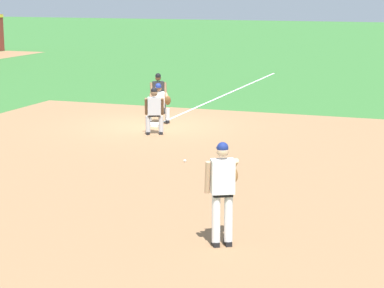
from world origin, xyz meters
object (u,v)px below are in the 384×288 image
(pitcher, at_px, (223,187))
(first_baseman, at_px, (159,102))
(baserunner, at_px, (154,109))
(first_base_bag, at_px, (155,125))
(umpire, at_px, (158,92))
(baseball, at_px, (185,161))

(pitcher, xyz_separation_m, first_baseman, (10.82, 5.65, -0.33))
(first_baseman, height_order, baserunner, baserunner)
(first_baseman, xyz_separation_m, baserunner, (-1.85, -0.60, 0.06))
(first_base_bag, xyz_separation_m, umpire, (2.35, 0.83, 0.75))
(baseball, distance_m, baserunner, 3.94)
(baseball, relative_size, first_baseman, 0.06)
(baseball, distance_m, umpire, 7.78)
(baseball, xyz_separation_m, pitcher, (-5.78, -2.86, 1.02))
(first_base_bag, xyz_separation_m, baseball, (-4.52, -2.75, -0.01))
(first_base_bag, height_order, baseball, first_base_bag)
(baseball, bearing_deg, baserunner, 34.45)
(baseball, relative_size, umpire, 0.05)
(first_baseman, xyz_separation_m, umpire, (1.83, 0.79, 0.06))
(baserunner, height_order, umpire, same)
(pitcher, bearing_deg, umpire, 26.99)
(pitcher, bearing_deg, baseball, 26.34)
(baseball, bearing_deg, first_baseman, 28.97)
(umpire, bearing_deg, first_base_bag, -160.49)
(first_baseman, bearing_deg, baserunner, -161.96)
(pitcher, distance_m, baserunner, 10.30)
(first_base_bag, bearing_deg, first_baseman, 4.76)
(first_base_bag, relative_size, baserunner, 0.26)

